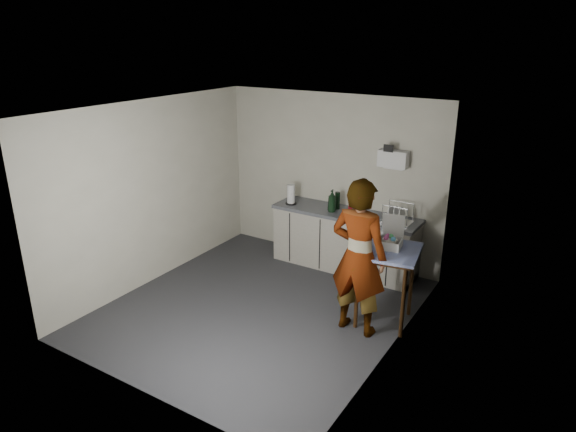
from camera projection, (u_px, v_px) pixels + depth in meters
The scene contains 15 objects.
ground at pixel (259, 308), 6.77m from camera, with size 4.00×4.00×0.00m, color #27272C.
wall_back at pixel (331, 178), 7.93m from camera, with size 3.60×0.02×2.60m, color beige.
wall_right at pixel (396, 245), 5.45m from camera, with size 0.02×4.00×2.60m, color beige.
wall_left at pixel (153, 193), 7.22m from camera, with size 0.02×4.00×2.60m, color beige.
ceiling at pixel (255, 109), 5.90m from camera, with size 3.60×4.00×0.01m, color silver.
kitchen_counter at pixel (344, 242), 7.79m from camera, with size 2.24×0.62×0.91m.
wall_shelf at pixel (393, 159), 7.22m from camera, with size 0.42×0.18×0.37m.
side_table at pixel (387, 259), 6.19m from camera, with size 0.87×0.87×0.98m.
standing_man at pixel (359, 257), 5.97m from camera, with size 0.70×0.46×1.92m, color #B2A593.
soap_bottle at pixel (332, 201), 7.59m from camera, with size 0.13×0.13×0.34m, color black.
soda_can at pixel (350, 209), 7.59m from camera, with size 0.06×0.06×0.12m, color red.
dark_bottle at pixel (337, 200), 7.72m from camera, with size 0.08×0.08×0.26m, color black.
paper_towel at pixel (291, 195), 7.95m from camera, with size 0.17×0.17×0.31m.
dish_rack at pixel (397, 218), 7.19m from camera, with size 0.40×0.30×0.28m.
bakery_box at pixel (390, 240), 6.19m from camera, with size 0.31×0.32×0.38m.
Camera 1 is at (3.46, -4.87, 3.43)m, focal length 32.00 mm.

